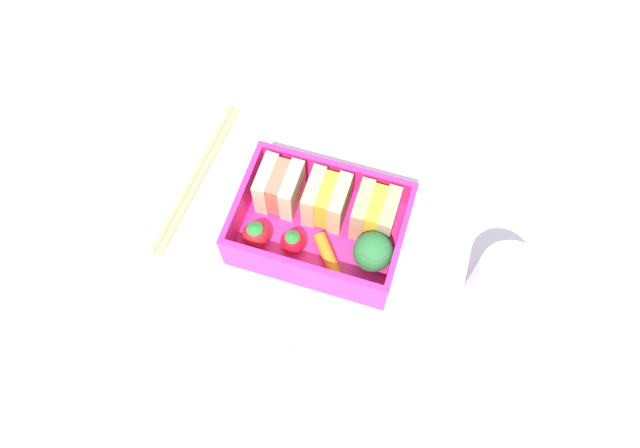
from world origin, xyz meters
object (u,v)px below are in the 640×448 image
at_px(strawberry_far_left, 256,234).
at_px(strawberry_left, 293,242).
at_px(sandwich_center, 375,213).
at_px(folded_napkin, 282,405).
at_px(broccoli_floret, 373,252).
at_px(sandwich_center_left, 327,200).
at_px(drinking_glass, 503,285).
at_px(sandwich_left, 280,187).
at_px(chopstick_pair, 197,175).
at_px(carrot_stick_far_left, 328,256).

xyz_separation_m(strawberry_far_left, strawberry_left, (0.04, 0.00, -0.00)).
height_order(sandwich_center, folded_napkin, sandwich_center).
bearing_deg(broccoli_floret, folded_napkin, -104.67).
distance_m(sandwich_center_left, broccoli_floret, 0.07).
distance_m(drinking_glass, folded_napkin, 0.24).
bearing_deg(sandwich_left, broccoli_floret, -21.01).
bearing_deg(sandwich_left, strawberry_left, -58.58).
xyz_separation_m(sandwich_center_left, drinking_glass, (0.19, -0.04, -0.00)).
distance_m(sandwich_left, sandwich_center, 0.10).
bearing_deg(sandwich_center_left, strawberry_left, -112.44).
bearing_deg(drinking_glass, strawberry_left, -176.34).
bearing_deg(chopstick_pair, carrot_stick_far_left, -18.31).
height_order(sandwich_left, chopstick_pair, sandwich_left).
xyz_separation_m(sandwich_left, strawberry_left, (0.03, -0.05, -0.01)).
relative_size(sandwich_left, drinking_glass, 0.71).
height_order(sandwich_left, sandwich_center_left, same).
bearing_deg(chopstick_pair, sandwich_center, -1.13).
bearing_deg(drinking_glass, folded_napkin, -135.86).
distance_m(sandwich_center_left, strawberry_far_left, 0.08).
bearing_deg(drinking_glass, sandwich_left, 171.36).
height_order(carrot_stick_far_left, chopstick_pair, carrot_stick_far_left).
distance_m(sandwich_center, chopstick_pair, 0.20).
relative_size(strawberry_left, drinking_glass, 0.44).
bearing_deg(folded_napkin, strawberry_far_left, 117.57).
xyz_separation_m(sandwich_center, broccoli_floret, (0.01, -0.04, 0.00)).
bearing_deg(broccoli_floret, strawberry_far_left, -174.84).
xyz_separation_m(strawberry_left, broccoli_floret, (0.08, 0.01, 0.01)).
distance_m(strawberry_left, chopstick_pair, 0.14).
height_order(sandwich_center, broccoli_floret, sandwich_center).
height_order(sandwich_center_left, folded_napkin, sandwich_center_left).
bearing_deg(drinking_glass, chopstick_pair, 173.21).
bearing_deg(strawberry_far_left, sandwich_center_left, 42.35).
height_order(strawberry_far_left, drinking_glass, drinking_glass).
xyz_separation_m(sandwich_center_left, strawberry_far_left, (-0.06, -0.05, -0.01)).
relative_size(strawberry_far_left, strawberry_left, 1.07).
bearing_deg(sandwich_center_left, sandwich_center, 0.00).
relative_size(strawberry_left, folded_napkin, 0.25).
bearing_deg(sandwich_left, carrot_stick_far_left, -37.01).
height_order(strawberry_far_left, carrot_stick_far_left, strawberry_far_left).
distance_m(strawberry_far_left, folded_napkin, 0.17).
relative_size(sandwich_center, chopstick_pair, 0.25).
xyz_separation_m(sandwich_center, drinking_glass, (0.14, -0.04, -0.00)).
bearing_deg(sandwich_left, drinking_glass, -8.64).
distance_m(sandwich_left, strawberry_left, 0.06).
height_order(strawberry_left, chopstick_pair, strawberry_left).
bearing_deg(sandwich_center_left, folded_napkin, -84.71).
bearing_deg(carrot_stick_far_left, sandwich_center_left, 108.72).
bearing_deg(sandwich_center, strawberry_far_left, -154.01).
height_order(broccoli_floret, chopstick_pair, broccoli_floret).
height_order(sandwich_center_left, strawberry_left, sandwich_center_left).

